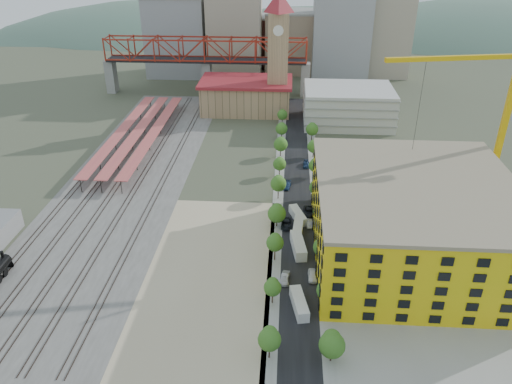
# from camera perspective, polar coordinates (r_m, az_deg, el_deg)

# --- Properties ---
(ground) EXTENTS (400.00, 400.00, 0.00)m
(ground) POSITION_cam_1_polar(r_m,az_deg,el_deg) (139.12, -1.85, -1.60)
(ground) COLOR #474C38
(ground) RESTS_ON ground
(ballast_strip) EXTENTS (36.00, 165.00, 0.06)m
(ballast_strip) POSITION_cam_1_polar(r_m,az_deg,el_deg) (161.43, -14.08, 1.93)
(ballast_strip) COLOR #605E59
(ballast_strip) RESTS_ON ground
(dirt_lot) EXTENTS (28.00, 67.00, 0.06)m
(dirt_lot) POSITION_cam_1_polar(r_m,az_deg,el_deg) (113.46, -5.41, -9.38)
(dirt_lot) COLOR tan
(dirt_lot) RESTS_ON ground
(street_asphalt) EXTENTS (12.00, 170.00, 0.06)m
(street_asphalt) POSITION_cam_1_polar(r_m,az_deg,el_deg) (151.80, 4.71, 1.00)
(street_asphalt) COLOR black
(street_asphalt) RESTS_ON ground
(sidewalk_west) EXTENTS (3.00, 170.00, 0.04)m
(sidewalk_west) POSITION_cam_1_polar(r_m,az_deg,el_deg) (151.78, 2.64, 1.06)
(sidewalk_west) COLOR gray
(sidewalk_west) RESTS_ON ground
(sidewalk_east) EXTENTS (3.00, 170.00, 0.04)m
(sidewalk_east) POSITION_cam_1_polar(r_m,az_deg,el_deg) (152.04, 6.78, 0.93)
(sidewalk_east) COLOR gray
(sidewalk_east) RESTS_ON ground
(construction_pad) EXTENTS (50.00, 90.00, 0.06)m
(construction_pad) POSITION_cam_1_polar(r_m,az_deg,el_deg) (125.86, 18.23, -6.67)
(construction_pad) COLOR gray
(construction_pad) RESTS_ON ground
(rail_tracks) EXTENTS (26.56, 160.00, 0.18)m
(rail_tracks) POSITION_cam_1_polar(r_m,az_deg,el_deg) (161.93, -14.70, 1.98)
(rail_tracks) COLOR #382B23
(rail_tracks) RESTS_ON ground
(platform_canopies) EXTENTS (16.00, 80.00, 4.12)m
(platform_canopies) POSITION_cam_1_polar(r_m,az_deg,el_deg) (185.42, -13.33, 6.80)
(platform_canopies) COLOR #CA5C4D
(platform_canopies) RESTS_ON ground
(station_hall) EXTENTS (38.00, 24.00, 13.10)m
(station_hall) POSITION_cam_1_polar(r_m,az_deg,el_deg) (212.37, -1.12, 11.00)
(station_hall) COLOR tan
(station_hall) RESTS_ON ground
(clock_tower) EXTENTS (12.00, 12.00, 52.00)m
(clock_tower) POSITION_cam_1_polar(r_m,az_deg,el_deg) (204.36, 2.56, 16.67)
(clock_tower) COLOR tan
(clock_tower) RESTS_ON ground
(parking_garage) EXTENTS (34.00, 26.00, 14.00)m
(parking_garage) POSITION_cam_1_polar(r_m,az_deg,el_deg) (201.49, 10.45, 9.69)
(parking_garage) COLOR silver
(parking_garage) RESTS_ON ground
(truss_bridge) EXTENTS (94.00, 9.60, 25.60)m
(truss_bridge) POSITION_cam_1_polar(r_m,az_deg,el_deg) (233.82, -5.74, 15.54)
(truss_bridge) COLOR gray
(truss_bridge) RESTS_ON ground
(construction_building) EXTENTS (44.60, 50.60, 18.80)m
(construction_building) POSITION_cam_1_polar(r_m,az_deg,el_deg) (120.23, 17.50, -2.97)
(construction_building) COLOR yellow
(construction_building) RESTS_ON ground
(street_trees) EXTENTS (15.40, 124.40, 8.00)m
(street_trees) POSITION_cam_1_polar(r_m,az_deg,el_deg) (142.97, 4.74, -0.82)
(street_trees) COLOR #38631D
(street_trees) RESTS_ON ground
(skyline) EXTENTS (133.00, 46.00, 60.00)m
(skyline) POSITION_cam_1_polar(r_m,az_deg,el_deg) (266.71, 2.78, 18.04)
(skyline) COLOR #9EA0A3
(skyline) RESTS_ON ground
(distant_hills) EXTENTS (647.00, 264.00, 227.00)m
(distant_hills) POSITION_cam_1_polar(r_m,az_deg,el_deg) (409.54, 8.16, 6.46)
(distant_hills) COLOR #4C6B59
(distant_hills) RESTS_ON ground
(tower_crane) EXTENTS (45.06, 10.35, 48.69)m
(tower_crane) POSITION_cam_1_polar(r_m,az_deg,el_deg) (139.36, 25.91, 9.10)
(tower_crane) COLOR yellow
(tower_crane) RESTS_ON ground
(site_trailer_a) EXTENTS (4.09, 9.31, 2.47)m
(site_trailer_a) POSITION_cam_1_polar(r_m,az_deg,el_deg) (103.89, 4.96, -12.60)
(site_trailer_a) COLOR silver
(site_trailer_a) RESTS_ON ground
(site_trailer_b) EXTENTS (4.07, 10.30, 2.74)m
(site_trailer_b) POSITION_cam_1_polar(r_m,az_deg,el_deg) (120.34, 4.85, -6.12)
(site_trailer_b) COLOR silver
(site_trailer_b) RESTS_ON ground
(site_trailer_c) EXTENTS (3.06, 8.99, 2.41)m
(site_trailer_c) POSITION_cam_1_polar(r_m,az_deg,el_deg) (127.10, 4.82, -4.18)
(site_trailer_c) COLOR silver
(site_trailer_c) RESTS_ON ground
(site_trailer_d) EXTENTS (4.89, 8.82, 2.34)m
(site_trailer_d) POSITION_cam_1_polar(r_m,az_deg,el_deg) (132.72, 4.79, -2.69)
(site_trailer_d) COLOR silver
(site_trailer_d) RESTS_ON ground
(car_0) EXTENTS (1.86, 4.25, 1.42)m
(car_0) POSITION_cam_1_polar(r_m,az_deg,el_deg) (110.64, 3.32, -9.95)
(car_0) COLOR silver
(car_0) RESTS_ON ground
(car_1) EXTENTS (2.23, 4.53, 1.43)m
(car_1) POSITION_cam_1_polar(r_m,az_deg,el_deg) (111.22, 3.33, -9.72)
(car_1) COLOR #A5A4AA
(car_1) RESTS_ON ground
(car_2) EXTENTS (2.72, 5.74, 1.58)m
(car_2) POSITION_cam_1_polar(r_m,az_deg,el_deg) (129.64, 3.47, -3.64)
(car_2) COLOR black
(car_2) RESTS_ON ground
(car_3) EXTENTS (2.74, 5.08, 1.40)m
(car_3) POSITION_cam_1_polar(r_m,az_deg,el_deg) (148.62, 3.57, 0.71)
(car_3) COLOR navy
(car_3) RESTS_ON ground
(car_4) EXTENTS (1.92, 4.66, 1.58)m
(car_4) POSITION_cam_1_polar(r_m,az_deg,el_deg) (112.05, 6.45, -9.50)
(car_4) COLOR white
(car_4) RESTS_ON ground
(car_5) EXTENTS (1.49, 4.16, 1.37)m
(car_5) POSITION_cam_1_polar(r_m,az_deg,el_deg) (130.35, 6.12, -3.62)
(car_5) COLOR #A9A9AE
(car_5) RESTS_ON ground
(car_6) EXTENTS (2.75, 5.83, 1.61)m
(car_6) POSITION_cam_1_polar(r_m,az_deg,el_deg) (135.39, 6.05, -2.27)
(car_6) COLOR black
(car_6) RESTS_ON ground
(car_7) EXTENTS (2.09, 4.90, 1.41)m
(car_7) POSITION_cam_1_polar(r_m,az_deg,el_deg) (162.79, 5.75, 3.16)
(car_7) COLOR navy
(car_7) RESTS_ON ground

